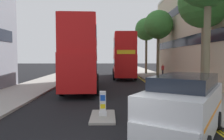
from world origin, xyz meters
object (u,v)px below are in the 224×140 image
Objects in this scene: double_decker_bus_oncoming at (123,55)px; pedestrian_far at (163,70)px; double_decker_bus_away at (82,54)px; taxi_minivan at (184,107)px; keep_left_bollard at (103,104)px.

double_decker_bus_oncoming reaches higher than pedestrian_far.
double_decker_bus_away is 12.69m from taxi_minivan.
keep_left_bollard is at bearing -77.50° from double_decker_bus_away.
pedestrian_far reaches higher than keep_left_bollard.
keep_left_bollard is at bearing -96.47° from double_decker_bus_oncoming.
double_decker_bus_oncoming is 6.68× the size of pedestrian_far.
pedestrian_far is at bearing 68.99° from keep_left_bollard.
taxi_minivan is (2.79, -2.47, 0.46)m from keep_left_bollard.
keep_left_bollard is 0.10× the size of double_decker_bus_oncoming.
keep_left_bollard is 21.52m from pedestrian_far.
double_decker_bus_oncoming reaches higher than taxi_minivan.
double_decker_bus_away is at bearing 112.56° from taxi_minivan.
keep_left_bollard is 19.52m from double_decker_bus_oncoming.
double_decker_bus_away reaches higher than keep_left_bollard.
pedestrian_far is at bearing 8.57° from double_decker_bus_oncoming.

